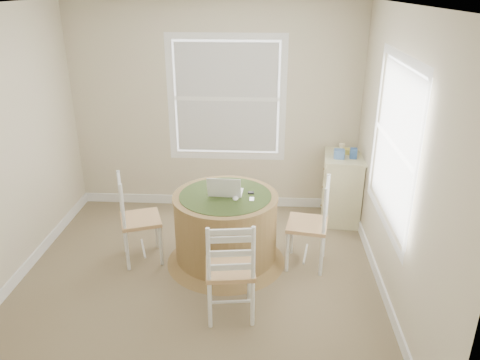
{
  "coord_description": "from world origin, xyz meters",
  "views": [
    {
      "loc": [
        0.65,
        -3.87,
        2.75
      ],
      "look_at": [
        0.39,
        0.45,
        0.93
      ],
      "focal_mm": 35.0,
      "sensor_mm": 36.0,
      "label": 1
    }
  ],
  "objects_px": {
    "chair_right": "(307,224)",
    "round_table": "(226,226)",
    "chair_left": "(141,219)",
    "laptop": "(226,191)",
    "corner_chest": "(342,188)",
    "chair_near": "(230,268)"
  },
  "relations": [
    {
      "from": "chair_right",
      "to": "round_table",
      "type": "bearing_deg",
      "value": -80.95
    },
    {
      "from": "chair_left",
      "to": "chair_right",
      "type": "relative_size",
      "value": 1.0
    },
    {
      "from": "chair_right",
      "to": "laptop",
      "type": "bearing_deg",
      "value": -82.71
    },
    {
      "from": "chair_left",
      "to": "corner_chest",
      "type": "xyz_separation_m",
      "value": [
        2.24,
        1.07,
        -0.05
      ]
    },
    {
      "from": "laptop",
      "to": "corner_chest",
      "type": "bearing_deg",
      "value": -139.6
    },
    {
      "from": "laptop",
      "to": "corner_chest",
      "type": "height_order",
      "value": "laptop"
    },
    {
      "from": "round_table",
      "to": "corner_chest",
      "type": "bearing_deg",
      "value": 38.13
    },
    {
      "from": "chair_right",
      "to": "corner_chest",
      "type": "height_order",
      "value": "chair_right"
    },
    {
      "from": "round_table",
      "to": "laptop",
      "type": "distance_m",
      "value": 0.38
    },
    {
      "from": "chair_left",
      "to": "corner_chest",
      "type": "relative_size",
      "value": 1.12
    },
    {
      "from": "chair_near",
      "to": "round_table",
      "type": "bearing_deg",
      "value": -89.71
    },
    {
      "from": "round_table",
      "to": "chair_left",
      "type": "distance_m",
      "value": 0.9
    },
    {
      "from": "laptop",
      "to": "chair_near",
      "type": "bearing_deg",
      "value": 100.16
    },
    {
      "from": "chair_near",
      "to": "laptop",
      "type": "distance_m",
      "value": 0.96
    },
    {
      "from": "chair_right",
      "to": "laptop",
      "type": "xyz_separation_m",
      "value": [
        -0.84,
        0.04,
        0.33
      ]
    },
    {
      "from": "round_table",
      "to": "corner_chest",
      "type": "height_order",
      "value": "corner_chest"
    },
    {
      "from": "round_table",
      "to": "laptop",
      "type": "xyz_separation_m",
      "value": [
        0.0,
        0.03,
        0.38
      ]
    },
    {
      "from": "chair_right",
      "to": "chair_near",
      "type": "bearing_deg",
      "value": -30.72
    },
    {
      "from": "round_table",
      "to": "chair_near",
      "type": "relative_size",
      "value": 1.32
    },
    {
      "from": "round_table",
      "to": "chair_right",
      "type": "relative_size",
      "value": 1.32
    },
    {
      "from": "chair_left",
      "to": "laptop",
      "type": "bearing_deg",
      "value": -108.23
    },
    {
      "from": "chair_near",
      "to": "corner_chest",
      "type": "xyz_separation_m",
      "value": [
        1.23,
        1.93,
        -0.05
      ]
    }
  ]
}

